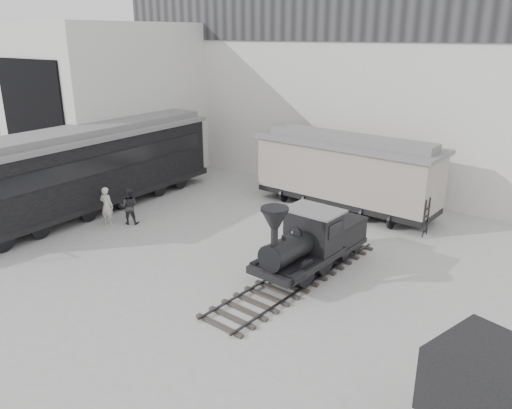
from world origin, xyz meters
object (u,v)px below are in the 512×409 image
Objects in this scene: boxcar at (346,171)px; visitor_a at (107,206)px; passenger_coach at (97,167)px; locomotive at (308,245)px; coal_hopper at (499,398)px; visitor_b at (129,206)px.

visitor_a is (-8.10, -8.16, -1.10)m from boxcar.
passenger_coach is 2.85m from visitor_a.
boxcar is at bearing -148.73° from visitor_a.
locomotive is 2.98× the size of coal_hopper.
locomotive is at bearing -2.33° from passenger_coach.
visitor_a is 17.96m from coal_hopper.
passenger_coach is (-10.29, -6.82, 0.14)m from boxcar.
passenger_coach is at bearing -45.49° from visitor_a.
visitor_b is at bearing -173.21° from locomotive.
visitor_b is (-7.35, -7.51, -1.15)m from boxcar.
locomotive reaches higher than visitor_a.
coal_hopper is at bearing 150.66° from visitor_a.
boxcar reaches higher than visitor_a.
boxcar is 11.56m from visitor_a.
visitor_b is (2.94, -0.69, -1.29)m from passenger_coach.
boxcar is at bearing -168.03° from visitor_b.
visitor_a is at bearing -31.74° from passenger_coach.
coal_hopper is at bearing -49.77° from boxcar.
visitor_a is 1.06× the size of visitor_b.
coal_hopper is (17.30, -4.77, 0.83)m from visitor_a.
locomotive is at bearing 147.78° from visitor_b.
locomotive is at bearing 171.12° from visitor_a.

